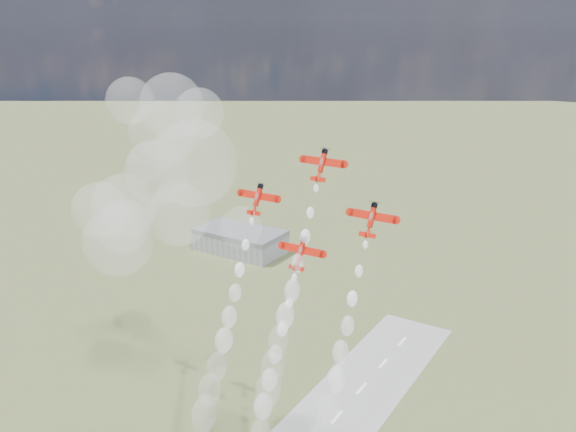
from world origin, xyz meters
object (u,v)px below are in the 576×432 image
(plane_lead, at_px, (322,164))
(plane_right, at_px, (371,219))
(plane_left, at_px, (257,199))
(plane_slot, at_px, (301,253))
(hangar, at_px, (240,240))

(plane_lead, relative_size, plane_right, 1.00)
(plane_left, distance_m, plane_slot, 17.31)
(plane_left, bearing_deg, plane_right, 0.00)
(plane_lead, relative_size, plane_slot, 1.00)
(hangar, bearing_deg, plane_lead, -48.48)
(plane_left, relative_size, plane_right, 1.00)
(plane_slot, bearing_deg, plane_lead, 90.00)
(plane_right, bearing_deg, plane_lead, 162.57)
(plane_lead, xyz_separation_m, plane_right, (14.18, -4.45, -8.87))
(hangar, height_order, plane_lead, plane_lead)
(plane_left, distance_m, plane_right, 28.36)
(plane_left, relative_size, plane_slot, 1.00)
(plane_slot, bearing_deg, plane_right, 17.43)
(plane_slot, bearing_deg, hangar, 129.93)
(hangar, bearing_deg, plane_left, -52.36)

